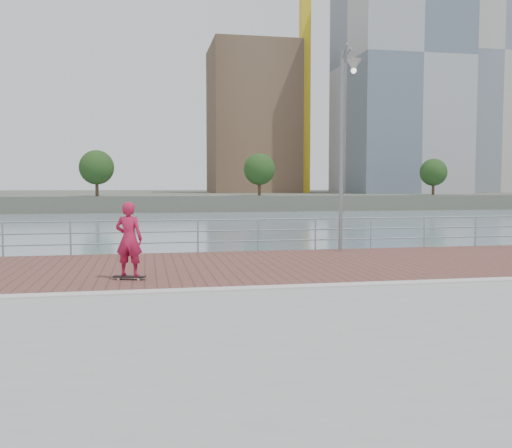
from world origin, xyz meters
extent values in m
plane|color=slate|center=(0.00, 0.00, -2.00)|extent=(400.00, 400.00, 0.00)
cube|color=gray|center=(0.00, -5.00, -1.00)|extent=(40.00, 24.00, 2.00)
cube|color=brown|center=(0.00, 3.60, 0.01)|extent=(40.00, 6.80, 0.02)
cube|color=#B7B5AD|center=(0.00, 0.00, 0.03)|extent=(40.00, 0.40, 0.06)
cube|color=#4C5142|center=(0.00, 122.50, -0.75)|extent=(320.00, 95.00, 2.50)
cylinder|color=#8C9EA8|center=(-7.18, 7.00, 0.55)|extent=(0.06, 0.06, 1.10)
cylinder|color=#8C9EA8|center=(-5.13, 7.00, 0.55)|extent=(0.06, 0.06, 1.10)
cylinder|color=#8C9EA8|center=(-3.08, 7.00, 0.55)|extent=(0.06, 0.06, 1.10)
cylinder|color=#8C9EA8|center=(-1.03, 7.00, 0.55)|extent=(0.06, 0.06, 1.10)
cylinder|color=#8C9EA8|center=(1.03, 7.00, 0.55)|extent=(0.06, 0.06, 1.10)
cylinder|color=#8C9EA8|center=(3.08, 7.00, 0.55)|extent=(0.06, 0.06, 1.10)
cylinder|color=#8C9EA8|center=(5.13, 7.00, 0.55)|extent=(0.06, 0.06, 1.10)
cylinder|color=#8C9EA8|center=(7.18, 7.00, 0.55)|extent=(0.06, 0.06, 1.10)
cylinder|color=#8C9EA8|center=(9.24, 7.00, 0.55)|extent=(0.06, 0.06, 1.10)
cylinder|color=#8C9EA8|center=(0.00, 7.00, 1.10)|extent=(39.00, 0.05, 0.05)
cylinder|color=#8C9EA8|center=(0.00, 7.00, 0.73)|extent=(39.00, 0.05, 0.05)
cylinder|color=#8C9EA8|center=(0.00, 7.00, 0.36)|extent=(39.00, 0.05, 0.05)
cylinder|color=gray|center=(3.82, 6.50, 3.28)|extent=(0.13, 0.13, 6.56)
cylinder|color=gray|center=(3.82, 5.95, 6.56)|extent=(0.08, 1.09, 0.08)
cone|color=#B2B2AD|center=(3.82, 5.41, 6.35)|extent=(0.48, 0.48, 0.38)
cube|color=black|center=(-3.13, 1.76, 0.09)|extent=(0.79, 0.42, 0.03)
cylinder|color=beige|center=(-3.39, 1.77, 0.05)|extent=(0.07, 0.06, 0.06)
cylinder|color=beige|center=(-2.92, 1.62, 0.05)|extent=(0.07, 0.06, 0.06)
cylinder|color=beige|center=(-3.35, 1.90, 0.05)|extent=(0.07, 0.06, 0.06)
cylinder|color=beige|center=(-2.88, 1.76, 0.05)|extent=(0.07, 0.06, 0.06)
imported|color=#AC163B|center=(-3.13, 1.76, 1.00)|extent=(0.75, 0.60, 1.79)
cube|color=gold|center=(30.00, 104.00, 25.50)|extent=(2.00, 2.00, 50.00)
cube|color=brown|center=(20.00, 110.00, 16.12)|extent=(18.00, 18.00, 31.23)
cube|color=#9E9EA3|center=(48.00, 98.00, 26.67)|extent=(22.00, 22.00, 52.33)
cube|color=#B2ADA3|center=(72.00, 108.00, 30.71)|extent=(20.00, 20.00, 60.41)
cylinder|color=#473323|center=(-10.00, 77.00, 2.52)|extent=(0.50, 0.50, 4.05)
sphere|color=#193814|center=(-10.00, 77.00, 4.83)|extent=(5.20, 5.20, 5.20)
cylinder|color=#473323|center=(15.00, 77.00, 2.46)|extent=(0.50, 0.50, 3.91)
sphere|color=#193814|center=(15.00, 77.00, 4.69)|extent=(5.03, 5.03, 5.03)
cylinder|color=#473323|center=(45.00, 77.00, 2.29)|extent=(0.50, 0.50, 3.57)
sphere|color=#193814|center=(45.00, 77.00, 4.33)|extent=(4.59, 4.59, 4.59)
camera|label=1|loc=(-2.72, -12.08, 2.30)|focal=40.00mm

